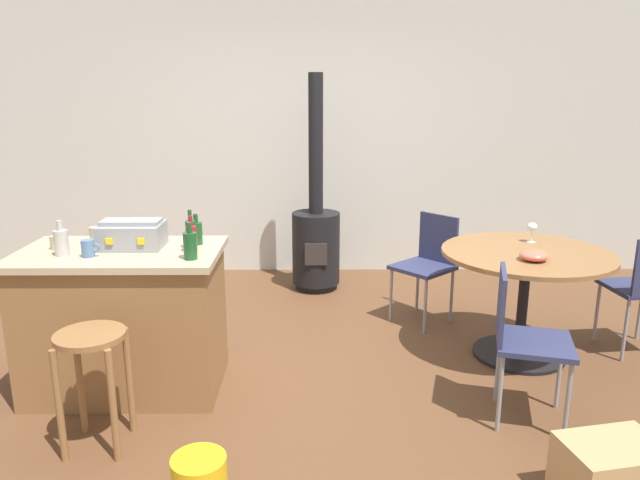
# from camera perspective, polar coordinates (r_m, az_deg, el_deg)

# --- Properties ---
(ground_plane) EXTENTS (8.80, 8.80, 0.00)m
(ground_plane) POSITION_cam_1_polar(r_m,az_deg,el_deg) (3.92, -2.71, -13.18)
(ground_plane) COLOR brown
(back_wall) EXTENTS (8.00, 0.10, 2.70)m
(back_wall) POSITION_cam_1_polar(r_m,az_deg,el_deg) (5.91, -1.98, 9.87)
(back_wall) COLOR beige
(back_wall) RESTS_ON ground_plane
(kitchen_island) EXTENTS (1.19, 0.72, 0.89)m
(kitchen_island) POSITION_cam_1_polar(r_m,az_deg,el_deg) (3.82, -18.35, -7.35)
(kitchen_island) COLOR olive
(kitchen_island) RESTS_ON ground_plane
(wooden_stool) EXTENTS (0.35, 0.35, 0.63)m
(wooden_stool) POSITION_cam_1_polar(r_m,az_deg,el_deg) (3.25, -21.15, -10.98)
(wooden_stool) COLOR olive
(wooden_stool) RESTS_ON ground_plane
(dining_table) EXTENTS (1.13, 1.13, 0.76)m
(dining_table) POSITION_cam_1_polar(r_m,az_deg,el_deg) (4.24, 19.24, -3.33)
(dining_table) COLOR black
(dining_table) RESTS_ON ground_plane
(folding_chair_far) EXTENTS (0.57, 0.57, 0.85)m
(folding_chair_far) POSITION_cam_1_polar(r_m,az_deg,el_deg) (4.75, 10.44, -1.90)
(folding_chair_far) COLOR navy
(folding_chair_far) RESTS_ON ground_plane
(folding_chair_left) EXTENTS (0.49, 0.49, 0.87)m
(folding_chair_left) POSITION_cam_1_polar(r_m,az_deg,el_deg) (3.45, 18.95, -8.57)
(folding_chair_left) COLOR navy
(folding_chair_left) RESTS_ON ground_plane
(wood_stove) EXTENTS (0.44, 0.45, 1.96)m
(wood_stove) POSITION_cam_1_polar(r_m,az_deg,el_deg) (5.42, -0.40, 0.32)
(wood_stove) COLOR black
(wood_stove) RESTS_ON ground_plane
(toolbox) EXTENTS (0.37, 0.27, 0.17)m
(toolbox) POSITION_cam_1_polar(r_m,az_deg,el_deg) (3.71, -17.73, 0.52)
(toolbox) COLOR gray
(toolbox) RESTS_ON kitchen_island
(bottle_0) EXTENTS (0.06, 0.06, 0.22)m
(bottle_0) POSITION_cam_1_polar(r_m,az_deg,el_deg) (3.50, -12.34, 0.15)
(bottle_0) COLOR maroon
(bottle_0) RESTS_ON kitchen_island
(bottle_1) EXTENTS (0.08, 0.08, 0.20)m
(bottle_1) POSITION_cam_1_polar(r_m,az_deg,el_deg) (3.67, -23.76, -0.18)
(bottle_1) COLOR #B7B2AD
(bottle_1) RESTS_ON kitchen_island
(bottle_2) EXTENTS (0.08, 0.08, 0.21)m
(bottle_2) POSITION_cam_1_polar(r_m,az_deg,el_deg) (3.37, -12.46, -0.48)
(bottle_2) COLOR #194C23
(bottle_2) RESTS_ON kitchen_island
(bottle_3) EXTENTS (0.07, 0.07, 0.19)m
(bottle_3) POSITION_cam_1_polar(r_m,az_deg,el_deg) (3.69, -11.89, 0.71)
(bottle_3) COLOR #194C23
(bottle_3) RESTS_ON kitchen_island
(bottle_4) EXTENTS (0.06, 0.06, 0.24)m
(bottle_4) POSITION_cam_1_polar(r_m,az_deg,el_deg) (3.58, -12.40, 0.57)
(bottle_4) COLOR #194C23
(bottle_4) RESTS_ON kitchen_island
(cup_0) EXTENTS (0.12, 0.08, 0.10)m
(cup_0) POSITION_cam_1_polar(r_m,az_deg,el_deg) (3.90, -20.79, 0.46)
(cup_0) COLOR tan
(cup_0) RESTS_ON kitchen_island
(cup_1) EXTENTS (0.11, 0.07, 0.08)m
(cup_1) POSITION_cam_1_polar(r_m,az_deg,el_deg) (3.84, -24.12, -0.22)
(cup_1) COLOR tan
(cup_1) RESTS_ON kitchen_island
(cup_2) EXTENTS (0.11, 0.07, 0.10)m
(cup_2) POSITION_cam_1_polar(r_m,az_deg,el_deg) (3.59, -21.53, -0.75)
(cup_2) COLOR #4C7099
(cup_2) RESTS_ON kitchen_island
(wine_glass) EXTENTS (0.07, 0.07, 0.14)m
(wine_glass) POSITION_cam_1_polar(r_m,az_deg,el_deg) (4.43, 19.85, 1.13)
(wine_glass) COLOR silver
(wine_glass) RESTS_ON dining_table
(serving_bowl) EXTENTS (0.18, 0.18, 0.07)m
(serving_bowl) POSITION_cam_1_polar(r_m,az_deg,el_deg) (3.97, 19.98, -1.40)
(serving_bowl) COLOR #DB6651
(serving_bowl) RESTS_ON dining_table
(cardboard_box) EXTENTS (0.49, 0.38, 0.31)m
(cardboard_box) POSITION_cam_1_polar(r_m,az_deg,el_deg) (3.10, 26.33, -19.68)
(cardboard_box) COLOR tan
(cardboard_box) RESTS_ON ground_plane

